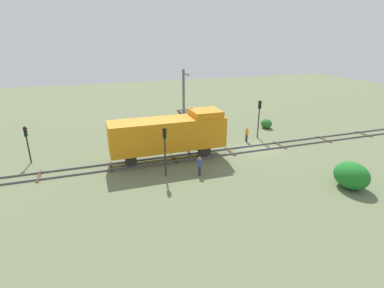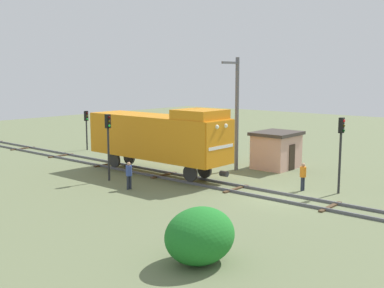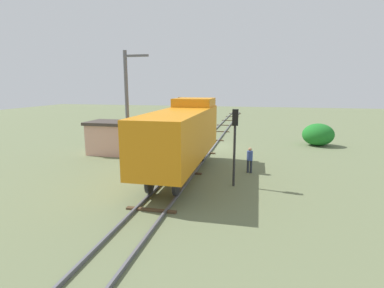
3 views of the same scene
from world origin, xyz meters
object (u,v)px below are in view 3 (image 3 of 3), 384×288
traffic_signal_mid (235,133)px  locomotive (182,133)px  worker_by_signal (250,158)px  catenary_mast (128,104)px  worker_near_track (183,135)px  relay_hut (110,137)px  traffic_signal_near (180,111)px

traffic_signal_mid → locomotive: bearing=-21.3°
worker_by_signal → catenary_mast: (9.14, -1.47, 3.34)m
worker_near_track → catenary_mast: catenary_mast is taller
relay_hut → worker_by_signal: bearing=164.0°
traffic_signal_near → traffic_signal_mid: bearing=116.9°
worker_near_track → worker_by_signal: 10.56m
locomotive → worker_near_track: locomotive is taller
locomotive → traffic_signal_mid: (-3.40, 1.33, 0.27)m
locomotive → traffic_signal_near: (3.20, -11.69, 0.34)m
worker_by_signal → relay_hut: bearing=164.8°
traffic_signal_mid → catenary_mast: catenary_mast is taller
traffic_signal_mid → worker_near_track: bearing=-62.4°
relay_hut → traffic_signal_near: bearing=-122.2°
worker_near_track → catenary_mast: size_ratio=0.21×
worker_near_track → relay_hut: size_ratio=0.49×
catenary_mast → relay_hut: 4.33m
worker_near_track → relay_hut: bearing=139.5°
traffic_signal_mid → relay_hut: size_ratio=1.26×
locomotive → worker_by_signal: 4.81m
worker_near_track → relay_hut: (5.10, 4.88, 0.40)m
locomotive → catenary_mast: catenary_mast is taller
traffic_signal_mid → worker_by_signal: 3.60m
catenary_mast → worker_by_signal: bearing=170.8°
relay_hut → traffic_signal_mid: bearing=150.4°
traffic_signal_near → worker_near_track: 2.98m
traffic_signal_near → worker_by_signal: size_ratio=2.65×
traffic_signal_near → worker_near_track: bearing=112.4°
catenary_mast → locomotive: bearing=148.8°
traffic_signal_near → worker_near_track: traffic_signal_near is taller
locomotive → traffic_signal_near: 12.13m
locomotive → catenary_mast: 5.98m
traffic_signal_mid → worker_near_track: (5.80, -11.08, -2.05)m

